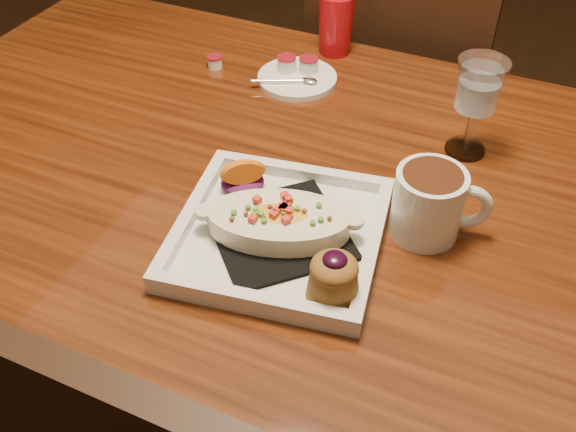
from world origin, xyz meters
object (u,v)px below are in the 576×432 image
at_px(coffee_mug, 431,202).
at_px(goblet, 478,91).
at_px(saucer, 296,76).
at_px(red_tumbler, 336,24).
at_px(chair_far, 397,106).
at_px(table, 296,222).
at_px(plate, 284,233).

distance_m(coffee_mug, goblet, 0.22).
distance_m(saucer, red_tumbler, 0.14).
bearing_deg(goblet, chair_far, 116.14).
bearing_deg(table, red_tumbler, 102.79).
distance_m(table, coffee_mug, 0.27).
distance_m(table, chair_far, 0.65).
height_order(table, chair_far, chair_far).
xyz_separation_m(plate, red_tumbler, (-0.14, 0.54, 0.03)).
bearing_deg(red_tumbler, goblet, -35.39).
height_order(plate, red_tumbler, red_tumbler).
xyz_separation_m(table, goblet, (0.22, 0.17, 0.21)).
xyz_separation_m(chair_far, goblet, (0.22, -0.46, 0.36)).
distance_m(table, plate, 0.20).
height_order(chair_far, plate, chair_far).
xyz_separation_m(table, saucer, (-0.12, 0.26, 0.11)).
bearing_deg(table, goblet, 37.74).
relative_size(goblet, saucer, 1.09).
distance_m(plate, goblet, 0.38).
bearing_deg(coffee_mug, plate, -164.87).
xyz_separation_m(saucer, red_tumbler, (0.03, 0.13, 0.05)).
bearing_deg(coffee_mug, goblet, 70.37).
relative_size(table, saucer, 10.04).
xyz_separation_m(plate, saucer, (-0.16, 0.41, -0.01)).
bearing_deg(saucer, goblet, -14.90).
relative_size(chair_far, plate, 2.92).
bearing_deg(table, saucer, 113.72).
distance_m(chair_far, plate, 0.82).
xyz_separation_m(chair_far, coffee_mug, (0.22, -0.67, 0.30)).
distance_m(table, goblet, 0.35).
bearing_deg(plate, chair_far, 84.22).
bearing_deg(plate, coffee_mug, 23.37).
xyz_separation_m(coffee_mug, goblet, (0.01, 0.21, 0.06)).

